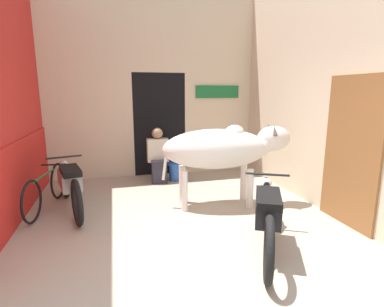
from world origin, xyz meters
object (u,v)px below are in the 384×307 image
Objects in this scene: bicycle at (46,189)px; plastic_stool at (175,171)px; shopkeeper_seated at (158,154)px; motorcycle_far at (70,183)px; cow at (223,149)px; motorcycle_near at (267,212)px.

bicycle is 4.34× the size of plastic_stool.
motorcycle_far is at bearing -143.71° from shopkeeper_seated.
shopkeeper_seated is at bearing 118.03° from cow.
shopkeeper_seated reaches higher than motorcycle_near.
plastic_stool is at bearing 24.32° from bicycle.
plastic_stool is (1.94, 1.18, -0.24)m from motorcycle_far.
motorcycle_near is 3.09m from motorcycle_far.
motorcycle_near reaches higher than motorcycle_far.
cow reaches higher than plastic_stool.
motorcycle_near is 3.48m from bicycle.
cow reaches higher than bicycle.
cow is 1.31× the size of bicycle.
plastic_stool is at bearing 31.33° from motorcycle_far.
motorcycle_near is 0.96× the size of motorcycle_far.
shopkeeper_seated is at bearing -177.88° from plastic_stool.
motorcycle_near is at bearing -74.14° from shopkeeper_seated.
shopkeeper_seated is (1.97, 1.04, 0.27)m from bicycle.
motorcycle_far is (-2.46, 1.88, -0.01)m from motorcycle_near.
motorcycle_far is 0.42m from bicycle.
plastic_stool is at bearing 107.13° from cow.
motorcycle_near is (0.03, -1.47, -0.51)m from cow.
cow is at bearing -10.88° from bicycle.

